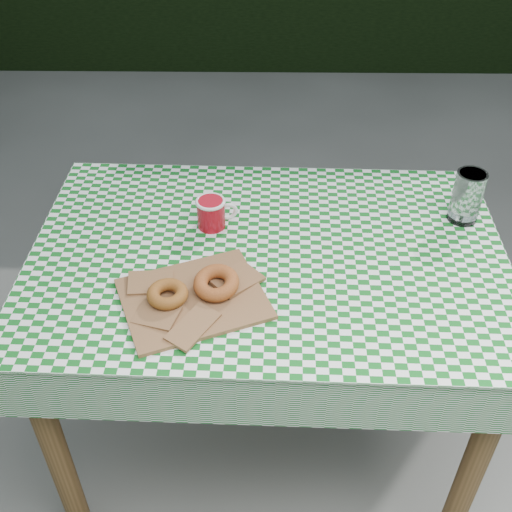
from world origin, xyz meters
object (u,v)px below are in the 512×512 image
Objects in this scene: table at (266,357)px; paper_bag at (193,298)px; drinking_glass at (467,197)px; coffee_mug at (211,213)px.

paper_bag reaches higher than table.
paper_bag is 2.22× the size of drinking_glass.
table is 0.46m from coffee_mug.
drinking_glass is (0.67, 0.31, 0.06)m from paper_bag.
drinking_glass is at bearing -9.12° from coffee_mug.
coffee_mug is at bearing -176.40° from drinking_glass.
paper_bag is at bearing -132.98° from table.
coffee_mug reaches higher than table.
coffee_mug is (-0.14, 0.11, 0.42)m from table.
table is at bearing -49.11° from coffee_mug.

